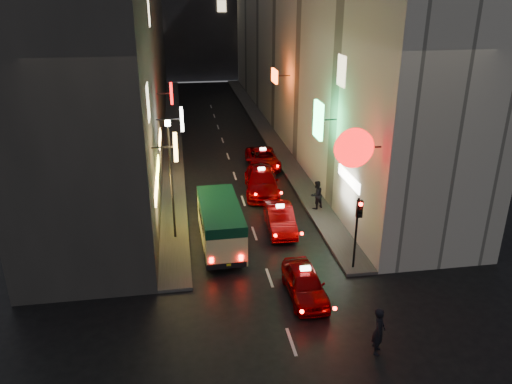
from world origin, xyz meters
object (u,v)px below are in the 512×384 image
traffic_light (358,219)px  lamp_post (171,173)px  minibus (220,220)px  pedestrian_crossing (379,328)px  taxi_near (305,281)px

traffic_light → lamp_post: bearing=151.1°
minibus → lamp_post: 3.43m
minibus → pedestrian_crossing: 10.06m
minibus → traffic_light: traffic_light is taller
minibus → taxi_near: minibus is taller
taxi_near → traffic_light: (2.79, 1.62, 1.95)m
taxi_near → lamp_post: 8.72m
taxi_near → lamp_post: size_ratio=0.75×
minibus → pedestrian_crossing: bearing=-61.1°
taxi_near → traffic_light: size_ratio=1.33×
minibus → lamp_post: (-2.30, 1.21, 2.24)m
pedestrian_crossing → lamp_post: size_ratio=0.33×
traffic_light → lamp_post: 9.42m
lamp_post → minibus: bearing=-27.8°
taxi_near → pedestrian_crossing: 4.24m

